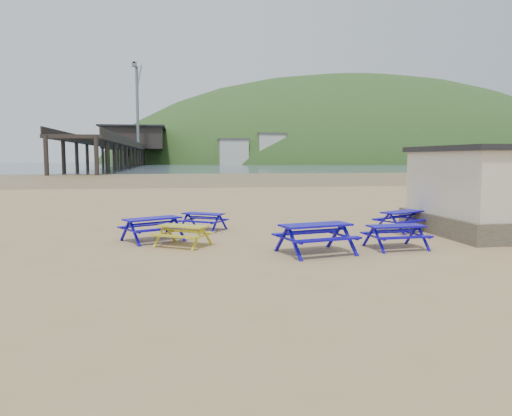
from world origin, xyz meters
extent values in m
plane|color=tan|center=(0.00, 0.00, 0.00)|extent=(400.00, 400.00, 0.00)
plane|color=olive|center=(0.00, 55.00, 0.00)|extent=(400.00, 400.00, 0.00)
plane|color=#485A66|center=(0.00, 170.00, 0.01)|extent=(400.00, 400.00, 0.00)
cube|color=#090295|center=(-2.99, 1.14, 0.75)|extent=(1.95, 1.51, 0.05)
cube|color=#090295|center=(-3.29, 1.68, 0.46)|extent=(1.73, 1.11, 0.05)
cube|color=#090295|center=(-2.70, 0.60, 0.46)|extent=(1.73, 1.11, 0.05)
cube|color=#090295|center=(-1.22, 3.31, 0.63)|extent=(1.64, 1.35, 0.04)
cube|color=#090295|center=(-0.94, 3.74, 0.39)|extent=(1.43, 1.02, 0.04)
cube|color=#090295|center=(-1.50, 2.87, 0.39)|extent=(1.43, 1.02, 0.04)
cube|color=#090295|center=(6.11, 1.91, 0.72)|extent=(1.91, 1.45, 0.05)
cube|color=#090295|center=(5.83, 2.44, 0.45)|extent=(1.70, 1.05, 0.05)
cube|color=#090295|center=(6.39, 1.38, 0.45)|extent=(1.70, 1.05, 0.05)
cube|color=#090295|center=(1.70, -1.80, 0.82)|extent=(2.16, 1.25, 0.06)
cube|color=#090295|center=(1.54, -1.15, 0.51)|extent=(2.04, 0.76, 0.06)
cube|color=#090295|center=(1.86, -2.46, 0.51)|extent=(2.04, 0.76, 0.06)
cube|color=#090295|center=(4.31, -1.41, 0.69)|extent=(1.75, 0.81, 0.05)
cube|color=#090295|center=(4.26, -0.85, 0.42)|extent=(1.71, 0.39, 0.05)
cube|color=#090295|center=(4.36, -1.97, 0.42)|extent=(1.71, 0.39, 0.05)
cube|color=#ABA419|center=(-2.02, -0.02, 0.63)|extent=(1.63, 1.35, 0.04)
cube|color=#ABA419|center=(-1.74, 0.42, 0.39)|extent=(1.42, 1.03, 0.04)
cube|color=#ABA419|center=(-2.30, -0.45, 0.39)|extent=(1.42, 1.03, 0.04)
cube|color=black|center=(-18.00, 175.00, 6.00)|extent=(9.00, 220.00, 0.60)
cube|color=black|center=(-18.00, 186.00, 10.00)|extent=(22.00, 30.00, 8.00)
cube|color=black|center=(-18.00, 186.00, 14.30)|extent=(24.00, 32.00, 0.60)
cylinder|color=slate|center=(-15.00, 164.00, 20.00)|extent=(1.00, 1.00, 28.00)
cube|color=slate|center=(-15.00, 178.00, 33.00)|extent=(0.60, 25.63, 12.38)
ellipsoid|color=#2D4C1E|center=(90.00, 230.00, -10.00)|extent=(264.00, 144.00, 108.00)
camera|label=1|loc=(-2.21, -15.42, 2.73)|focal=35.00mm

